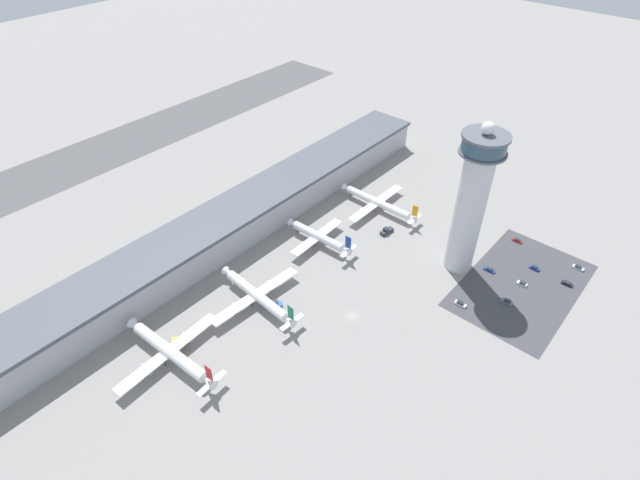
% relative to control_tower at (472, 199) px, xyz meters
% --- Properties ---
extents(ground_plane, '(1000.00, 1000.00, 0.00)m').
position_rel_control_tower_xyz_m(ground_plane, '(-51.99, 15.57, -33.59)').
color(ground_plane, gray).
extents(terminal_building, '(252.92, 25.00, 15.57)m').
position_rel_control_tower_xyz_m(terminal_building, '(-51.99, 85.57, -25.71)').
color(terminal_building, '#B2B2B7').
rests_on(terminal_building, ground).
extents(runway_strip, '(379.38, 44.00, 0.01)m').
position_rel_control_tower_xyz_m(runway_strip, '(-51.99, 202.82, -33.59)').
color(runway_strip, '#515154').
rests_on(runway_strip, ground).
extents(control_tower, '(17.37, 17.37, 65.33)m').
position_rel_control_tower_xyz_m(control_tower, '(0.00, 0.00, 0.00)').
color(control_tower, silver).
rests_on(control_tower, ground).
extents(parking_lot_surface, '(64.00, 40.00, 0.01)m').
position_rel_control_tower_xyz_m(parking_lot_surface, '(5.97, -25.93, -33.59)').
color(parking_lot_surface, '#424247').
rests_on(parking_lot_surface, ground).
extents(airplane_gate_alpha, '(41.67, 43.38, 13.18)m').
position_rel_control_tower_xyz_m(airplane_gate_alpha, '(-109.08, 50.08, -29.11)').
color(airplane_gate_alpha, white).
rests_on(airplane_gate_alpha, ground).
extents(airplane_gate_bravo, '(40.97, 41.25, 12.47)m').
position_rel_control_tower_xyz_m(airplane_gate_bravo, '(-70.92, 47.43, -29.21)').
color(airplane_gate_bravo, white).
rests_on(airplane_gate_bravo, ground).
extents(airplane_gate_charlie, '(31.49, 34.49, 12.07)m').
position_rel_control_tower_xyz_m(airplane_gate_charlie, '(-27.91, 53.51, -29.32)').
color(airplane_gate_charlie, silver).
rests_on(airplane_gate_charlie, ground).
extents(airplane_gate_delta, '(38.85, 43.13, 11.59)m').
position_rel_control_tower_xyz_m(airplane_gate_delta, '(10.98, 49.25, -29.62)').
color(airplane_gate_delta, white).
rests_on(airplane_gate_delta, ground).
extents(service_truck_catering, '(7.07, 3.47, 3.06)m').
position_rel_control_tower_xyz_m(service_truck_catering, '(-1.47, 35.15, -32.53)').
color(service_truck_catering, black).
rests_on(service_truck_catering, ground).
extents(service_truck_fuel, '(6.33, 6.40, 2.85)m').
position_rel_control_tower_xyz_m(service_truck_fuel, '(-67.92, 41.51, -32.60)').
color(service_truck_fuel, black).
rests_on(service_truck_fuel, ground).
extents(service_truck_baggage, '(6.25, 6.72, 2.61)m').
position_rel_control_tower_xyz_m(service_truck_baggage, '(-104.90, 54.03, -32.69)').
color(service_truck_baggage, black).
rests_on(service_truck_baggage, ground).
extents(car_maroon_suv, '(2.00, 4.14, 1.40)m').
position_rel_control_tower_xyz_m(car_maroon_suv, '(6.35, -25.92, -33.05)').
color(car_maroon_suv, black).
rests_on(car_maroon_suv, ground).
extents(car_yellow_taxi, '(1.88, 4.23, 1.41)m').
position_rel_control_tower_xyz_m(car_yellow_taxi, '(31.72, -12.66, -33.05)').
color(car_yellow_taxi, black).
rests_on(car_yellow_taxi, ground).
extents(car_blue_compact, '(1.88, 4.49, 1.48)m').
position_rel_control_tower_xyz_m(car_blue_compact, '(-7.29, -25.66, -33.02)').
color(car_blue_compact, black).
rests_on(car_blue_compact, ground).
extents(car_grey_coupe, '(1.87, 4.08, 1.58)m').
position_rel_control_tower_xyz_m(car_grey_coupe, '(18.78, -25.96, -32.98)').
color(car_grey_coupe, black).
rests_on(car_grey_coupe, ground).
extents(car_green_van, '(1.77, 4.66, 1.36)m').
position_rel_control_tower_xyz_m(car_green_van, '(5.37, -12.16, -33.07)').
color(car_green_van, black).
rests_on(car_green_van, ground).
extents(car_navy_sedan, '(1.91, 4.74, 1.56)m').
position_rel_control_tower_xyz_m(car_navy_sedan, '(-20.17, -12.46, -32.99)').
color(car_navy_sedan, black).
rests_on(car_navy_sedan, ground).
extents(car_red_hatchback, '(1.96, 4.35, 1.39)m').
position_rel_control_tower_xyz_m(car_red_hatchback, '(18.27, -39.65, -33.06)').
color(car_red_hatchback, black).
rests_on(car_red_hatchback, ground).
extents(car_white_wagon, '(1.79, 4.71, 1.43)m').
position_rel_control_tower_xyz_m(car_white_wagon, '(31.04, -39.73, -33.04)').
color(car_white_wagon, black).
rests_on(car_white_wagon, ground).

